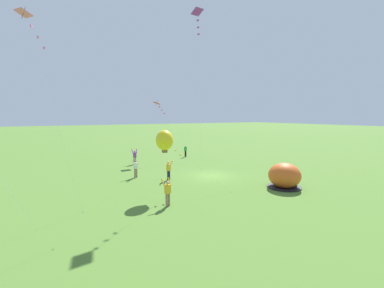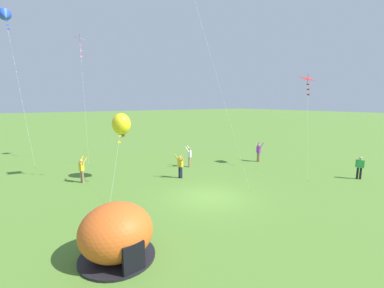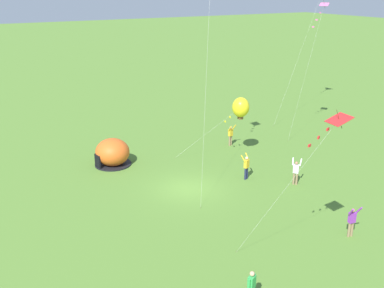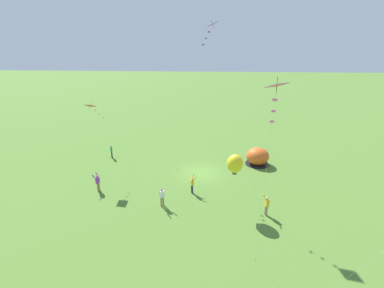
{
  "view_description": "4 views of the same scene",
  "coord_description": "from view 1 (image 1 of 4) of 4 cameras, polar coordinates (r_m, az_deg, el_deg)",
  "views": [
    {
      "loc": [
        -21.18,
        14.28,
        6.08
      ],
      "look_at": [
        -0.48,
        2.48,
        3.42
      ],
      "focal_mm": 24.0,
      "sensor_mm": 36.0,
      "label": 1
    },
    {
      "loc": [
        -9.25,
        -11.83,
        5.77
      ],
      "look_at": [
        2.34,
        5.39,
        2.35
      ],
      "focal_mm": 24.0,
      "sensor_mm": 36.0,
      "label": 2
    },
    {
      "loc": [
        24.44,
        -13.48,
        13.23
      ],
      "look_at": [
        -1.46,
        1.13,
        2.6
      ],
      "focal_mm": 42.0,
      "sensor_mm": 36.0,
      "label": 3
    },
    {
      "loc": [
        -1.32,
        26.11,
        12.99
      ],
      "look_at": [
        0.85,
        1.89,
        4.14
      ],
      "focal_mm": 24.0,
      "sensor_mm": 36.0,
      "label": 4
    }
  ],
  "objects": [
    {
      "name": "person_arms_raised",
      "position": [
        17.55,
        -5.44,
        -10.49
      ],
      "size": [
        0.57,
        0.69,
        1.89
      ],
      "color": "#8C7251",
      "rests_on": "ground"
    },
    {
      "name": "person_with_toddler",
      "position": [
        32.79,
        -12.61,
        -2.69
      ],
      "size": [
        0.51,
        0.68,
        1.89
      ],
      "color": "#8C7251",
      "rests_on": "ground"
    },
    {
      "name": "person_center_field",
      "position": [
        25.85,
        -12.43,
        -5.11
      ],
      "size": [
        0.71,
        0.69,
        1.89
      ],
      "color": "#8C7251",
      "rests_on": "ground"
    },
    {
      "name": "person_strolling",
      "position": [
        37.63,
        -1.45,
        -1.43
      ],
      "size": [
        0.39,
        0.54,
        1.72
      ],
      "color": "black",
      "rests_on": "ground"
    },
    {
      "name": "person_flying_kite",
      "position": [
        24.45,
        -5.21,
        -5.64
      ],
      "size": [
        0.61,
        0.71,
        1.89
      ],
      "color": "#1E2347",
      "rests_on": "ground"
    },
    {
      "name": "kite_red",
      "position": [
        35.0,
        -7.59,
        8.56
      ],
      "size": [
        3.89,
        3.22,
        8.13
      ],
      "color": "silver",
      "rests_on": "ground"
    },
    {
      "name": "popup_tent",
      "position": [
        23.12,
        19.86,
        -6.71
      ],
      "size": [
        2.81,
        2.81,
        2.1
      ],
      "color": "#D8591E",
      "rests_on": "ground"
    },
    {
      "name": "kite_purple",
      "position": [
        25.28,
        1.23,
        25.99
      ],
      "size": [
        4.24,
        3.4,
        15.48
      ],
      "color": "silver",
      "rests_on": "ground"
    },
    {
      "name": "kite_yellow",
      "position": [
        19.77,
        -6.13,
        0.81
      ],
      "size": [
        3.1,
        5.27,
        4.97
      ],
      "color": "silver",
      "rests_on": "ground"
    },
    {
      "name": "kite_pink",
      "position": [
        17.99,
        -32.53,
        21.46
      ],
      "size": [
        0.97,
        2.95,
        11.98
      ],
      "color": "silver",
      "rests_on": "ground"
    },
    {
      "name": "ground_plane",
      "position": [
        26.26,
        4.22,
        -7.03
      ],
      "size": [
        300.0,
        300.0,
        0.0
      ],
      "primitive_type": "plane",
      "color": "#517A2D"
    }
  ]
}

